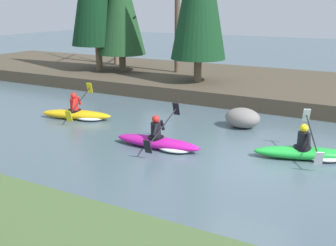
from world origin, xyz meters
TOP-DOWN VIEW (x-y plane):
  - ground_plane at (0.00, 0.00)m, footprint 90.00×90.00m
  - riverbank_far at (0.00, 9.26)m, footprint 44.00×8.02m
  - conifer_tree_left at (-9.68, 8.19)m, footprint 2.57×2.57m
  - bare_tree_upstream at (-11.51, 10.27)m, footprint 3.58×3.54m
  - bare_tree_mid_upstream at (-6.86, 9.36)m, footprint 4.03×3.98m
  - kayaker_lead at (1.28, 1.14)m, footprint 2.74×2.00m
  - kayaker_middle at (-2.70, -0.04)m, footprint 2.78×2.07m
  - kayaker_trailing at (-6.93, 1.27)m, footprint 2.77×2.04m
  - boulder_midstream at (-1.23, 3.13)m, footprint 1.22×0.95m

SIDE VIEW (x-z plane):
  - ground_plane at x=0.00m, z-range 0.00..0.00m
  - kayaker_lead at x=1.28m, z-range -0.40..0.80m
  - kayaker_middle at x=-2.70m, z-range -0.40..0.80m
  - kayaker_trailing at x=-6.93m, z-range -0.40..0.80m
  - riverbank_far at x=0.00m, z-range 0.00..0.61m
  - boulder_midstream at x=-1.23m, z-range 0.00..0.69m
  - bare_tree_upstream at x=-11.51m, z-range 0.43..6.93m
  - bare_tree_mid_upstream at x=-6.86m, z-range 0.40..7.75m
  - conifer_tree_left at x=-9.68m, z-range 1.07..7.28m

